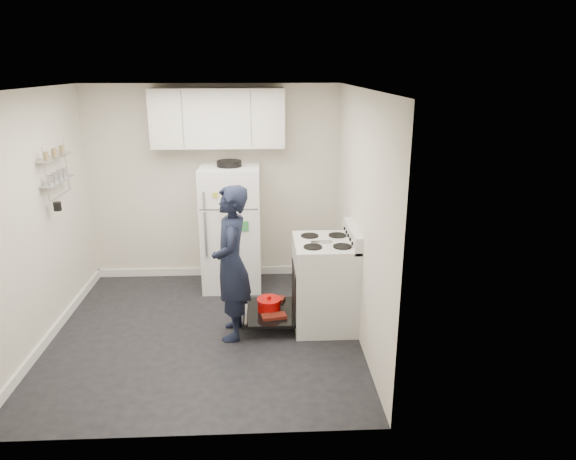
{
  "coord_description": "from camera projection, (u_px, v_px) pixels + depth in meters",
  "views": [
    {
      "loc": [
        0.64,
        -4.89,
        2.7
      ],
      "look_at": [
        0.89,
        0.25,
        1.05
      ],
      "focal_mm": 32.0,
      "sensor_mm": 36.0,
      "label": 1
    }
  ],
  "objects": [
    {
      "name": "upper_cabinets",
      "position": [
        218.0,
        118.0,
        6.17
      ],
      "size": [
        1.6,
        0.33,
        0.7
      ],
      "primitive_type": "cube",
      "color": "silver",
      "rests_on": "room"
    },
    {
      "name": "room",
      "position": [
        197.0,
        223.0,
        5.1
      ],
      "size": [
        3.21,
        3.21,
        2.51
      ],
      "color": "black",
      "rests_on": "ground"
    },
    {
      "name": "person",
      "position": [
        231.0,
        263.0,
        5.17
      ],
      "size": [
        0.39,
        0.59,
        1.6
      ],
      "primitive_type": "imported",
      "rotation": [
        0.0,
        0.0,
        -1.56
      ],
      "color": "black",
      "rests_on": "ground"
    },
    {
      "name": "refrigerator",
      "position": [
        231.0,
        227.0,
        6.41
      ],
      "size": [
        0.72,
        0.74,
        1.61
      ],
      "color": "white",
      "rests_on": "ground"
    },
    {
      "name": "open_oven_door",
      "position": [
        269.0,
        309.0,
        5.58
      ],
      "size": [
        0.55,
        0.71,
        0.21
      ],
      "color": "black",
      "rests_on": "ground"
    },
    {
      "name": "wall_shelf_rack",
      "position": [
        56.0,
        169.0,
        5.33
      ],
      "size": [
        0.14,
        0.6,
        0.61
      ],
      "color": "#B2B2B7",
      "rests_on": "room"
    },
    {
      "name": "electric_range",
      "position": [
        323.0,
        284.0,
        5.51
      ],
      "size": [
        0.66,
        0.76,
        1.1
      ],
      "color": "silver",
      "rests_on": "ground"
    }
  ]
}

